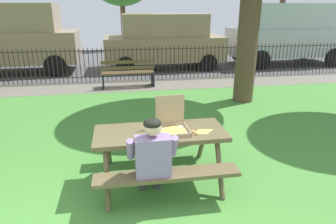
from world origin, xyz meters
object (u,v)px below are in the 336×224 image
(pizza_box_open, at_px, (172,124))
(parked_car_right, at_px, (287,33))
(pizza_slice_on_table, at_px, (201,131))
(parked_car_left, at_px, (10,37))
(park_bench_center, at_px, (128,74))
(adult_at_table, at_px, (152,157))
(parked_car_center, at_px, (164,40))
(picnic_table_foreground, at_px, (160,142))

(pizza_box_open, bearing_deg, parked_car_right, 52.20)
(pizza_box_open, xyz_separation_m, parked_car_right, (6.28, 8.09, 0.45))
(pizza_slice_on_table, xyz_separation_m, parked_car_left, (-4.89, 8.21, 0.53))
(park_bench_center, height_order, parked_car_right, parked_car_right)
(adult_at_table, height_order, parked_car_right, parked_car_right)
(parked_car_left, height_order, parked_car_center, parked_car_left)
(pizza_slice_on_table, distance_m, parked_car_right, 10.12)
(pizza_slice_on_table, bearing_deg, parked_car_right, 54.31)
(parked_car_center, relative_size, parked_car_right, 0.97)
(pizza_slice_on_table, height_order, parked_car_right, parked_car_right)
(picnic_table_foreground, relative_size, pizza_box_open, 3.87)
(parked_car_center, bearing_deg, parked_car_right, 0.00)
(pizza_box_open, distance_m, adult_at_table, 0.64)
(park_bench_center, height_order, parked_car_center, parked_car_center)
(adult_at_table, bearing_deg, pizza_slice_on_table, 28.07)
(adult_at_table, height_order, parked_car_left, parked_car_left)
(picnic_table_foreground, distance_m, park_bench_center, 5.35)
(picnic_table_foreground, distance_m, parked_car_right, 10.37)
(picnic_table_foreground, xyz_separation_m, pizza_box_open, (0.17, -0.00, 0.26))
(picnic_table_foreground, bearing_deg, parked_car_right, 51.44)
(park_bench_center, height_order, parked_car_left, parked_car_left)
(parked_car_left, distance_m, parked_car_center, 5.62)
(picnic_table_foreground, height_order, parked_car_left, parked_car_left)
(park_bench_center, xyz_separation_m, parked_car_left, (-4.08, 2.75, 0.89))
(parked_car_center, bearing_deg, pizza_slice_on_table, -95.08)
(pizza_slice_on_table, xyz_separation_m, parked_car_center, (0.73, 8.21, 0.32))
(picnic_table_foreground, distance_m, parked_car_left, 9.20)
(pizza_box_open, bearing_deg, picnic_table_foreground, 178.63)
(picnic_table_foreground, distance_m, adult_at_table, 0.53)
(parked_car_center, bearing_deg, pizza_box_open, -97.83)
(picnic_table_foreground, height_order, pizza_slice_on_table, pizza_slice_on_table)
(picnic_table_foreground, relative_size, parked_car_right, 0.38)
(park_bench_center, xyz_separation_m, parked_car_right, (6.71, 2.75, 0.89))
(adult_at_table, relative_size, parked_car_center, 0.26)
(adult_at_table, relative_size, parked_car_right, 0.25)
(picnic_table_foreground, bearing_deg, park_bench_center, 92.77)
(park_bench_center, xyz_separation_m, parked_car_center, (1.54, 2.75, 0.68))
(pizza_box_open, xyz_separation_m, parked_car_center, (1.11, 8.09, 0.24))
(picnic_table_foreground, distance_m, pizza_slice_on_table, 0.59)
(pizza_slice_on_table, relative_size, park_bench_center, 0.18)
(picnic_table_foreground, xyz_separation_m, park_bench_center, (-0.26, 5.34, -0.18))
(pizza_slice_on_table, height_order, adult_at_table, adult_at_table)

